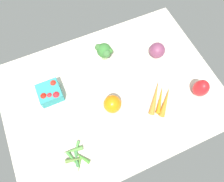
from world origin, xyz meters
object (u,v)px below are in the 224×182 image
berry_basket (50,93)px  bell_pepper_red (201,88)px  broccoli_head (104,51)px  okra_pile (76,157)px  bell_pepper_orange (112,104)px  carrot_bunch (160,99)px  red_onion_near_basket (157,50)px

berry_basket → bell_pepper_red: bell_pepper_red is taller
berry_basket → bell_pepper_red: size_ratio=1.03×
broccoli_head → okra_pile: broccoli_head is taller
bell_pepper_red → bell_pepper_orange: bearing=166.6°
carrot_bunch → bell_pepper_orange: bearing=165.3°
carrot_bunch → bell_pepper_orange: bell_pepper_orange is taller
bell_pepper_orange → bell_pepper_red: 42.05cm
okra_pile → bell_pepper_red: (64.31, 4.61, 4.30)cm
berry_basket → bell_pepper_red: (65.40, -27.29, 1.98)cm
okra_pile → red_onion_near_basket: bearing=29.7°
red_onion_near_basket → bell_pepper_red: 28.68cm
red_onion_near_basket → bell_pepper_red: size_ratio=0.79×
okra_pile → bell_pepper_orange: bearing=31.6°
carrot_bunch → bell_pepper_red: size_ratio=1.78×
berry_basket → bell_pepper_orange: bell_pepper_orange is taller
bell_pepper_orange → bell_pepper_red: size_ratio=0.85×
carrot_bunch → bell_pepper_red: bell_pepper_red is taller
broccoli_head → okra_pile: (-30.85, -41.54, -5.54)cm
okra_pile → red_onion_near_basket: red_onion_near_basket is taller
bell_pepper_orange → broccoli_head: bearing=74.7°
okra_pile → berry_basket: (-1.09, 31.90, 2.32)cm
red_onion_near_basket → okra_pile: bearing=-150.3°
berry_basket → red_onion_near_basket: 57.56cm
bell_pepper_red → red_onion_near_basket: bearing=105.9°
berry_basket → bell_pepper_red: bearing=-22.6°
carrot_bunch → bell_pepper_orange: 23.14cm
red_onion_near_basket → bell_pepper_orange: bell_pepper_orange is taller
berry_basket → bell_pepper_red: 70.89cm
broccoli_head → okra_pile: size_ratio=0.79×
okra_pile → berry_basket: size_ratio=1.22×
broccoli_head → bell_pepper_orange: 28.23cm
bell_pepper_orange → bell_pepper_red: bearing=-13.4°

